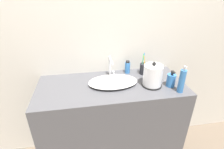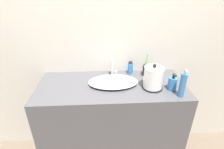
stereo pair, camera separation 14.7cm
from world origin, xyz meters
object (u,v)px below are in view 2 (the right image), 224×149
Objects in this scene: toothbrush_cup at (146,70)px; mouthwash_bottle at (172,83)px; faucet at (113,66)px; electric_kettle at (153,79)px; lotion_bottle at (183,85)px; shampoo_bottle at (130,68)px.

mouthwash_bottle is at bearing -59.30° from toothbrush_cup.
mouthwash_bottle is (0.47, -0.26, -0.05)m from faucet.
faucet is at bearing -179.62° from toothbrush_cup.
toothbrush_cup is (-0.00, 0.23, -0.03)m from electric_kettle.
faucet is 1.32× the size of mouthwash_bottle.
mouthwash_bottle is at bearing 109.37° from lotion_bottle.
shampoo_bottle is (-0.15, 0.05, 0.00)m from toothbrush_cup.
toothbrush_cup is at bearing 0.38° from faucet.
lotion_bottle is at bearing -62.20° from toothbrush_cup.
toothbrush_cup is at bearing 117.80° from lotion_bottle.
mouthwash_bottle reaches higher than shampoo_bottle.
lotion_bottle reaches higher than mouthwash_bottle.
faucet is 0.39m from electric_kettle.
toothbrush_cup reaches higher than mouthwash_bottle.
lotion_bottle is (0.19, -0.36, 0.04)m from toothbrush_cup.
electric_kettle reaches higher than faucet.
toothbrush_cup is 0.90× the size of lotion_bottle.
mouthwash_bottle is at bearing -12.73° from electric_kettle.
mouthwash_bottle is (0.15, -0.03, -0.03)m from electric_kettle.
faucet is 0.83× the size of lotion_bottle.
mouthwash_bottle is (0.30, -0.31, -0.00)m from shampoo_bottle.
shampoo_bottle is 0.87× the size of mouthwash_bottle.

